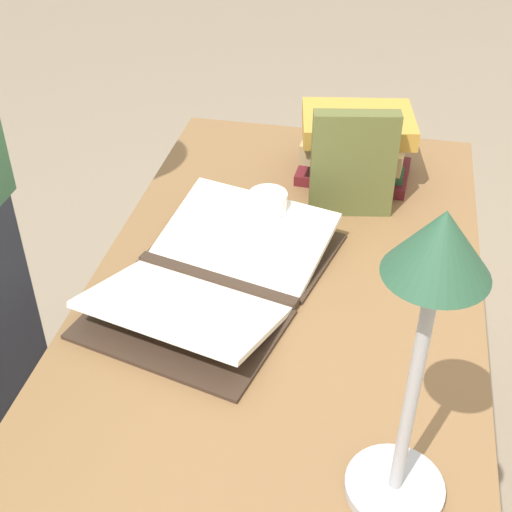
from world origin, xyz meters
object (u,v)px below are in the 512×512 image
book_stack_tall (356,145)px  reading_lamp (428,313)px  coffee_mug (268,214)px  open_book (216,275)px  book_standing_upright (353,164)px

book_stack_tall → reading_lamp: reading_lamp is taller
coffee_mug → open_book: bearing=-19.4°
book_stack_tall → reading_lamp: size_ratio=0.59×
reading_lamp → coffee_mug: 0.72m
book_stack_tall → coffee_mug: size_ratio=2.75×
book_stack_tall → reading_lamp: bearing=9.0°
book_stack_tall → book_standing_upright: 0.16m
open_book → reading_lamp: bearing=55.9°
coffee_mug → reading_lamp: bearing=26.4°
reading_lamp → book_standing_upright: bearing=-169.4°
book_stack_tall → reading_lamp: 0.92m
book_standing_upright → coffee_mug: size_ratio=2.36×
book_stack_tall → reading_lamp: (0.87, 0.14, 0.25)m
book_standing_upright → reading_lamp: bearing=0.2°
book_standing_upright → open_book: bearing=-46.7°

